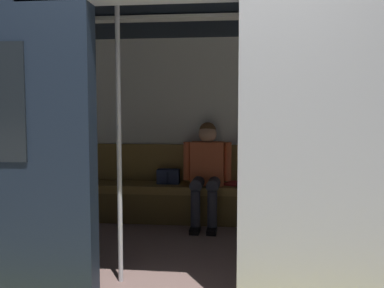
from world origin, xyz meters
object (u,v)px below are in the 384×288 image
at_px(book, 234,183).
at_px(grab_pole_door, 119,140).
at_px(bench_seat, 195,194).
at_px(person_seated, 207,167).
at_px(train_car, 179,88).
at_px(handbag, 168,176).

distance_m(book, grab_pole_door, 2.08).
distance_m(bench_seat, person_seated, 0.36).
xyz_separation_m(bench_seat, book, (-0.44, -0.08, 0.12)).
distance_m(bench_seat, book, 0.46).
distance_m(train_car, grab_pole_door, 0.93).
xyz_separation_m(handbag, grab_pole_door, (0.08, 1.79, 0.55)).
bearing_deg(book, train_car, 94.23).
relative_size(handbag, book, 1.18).
relative_size(bench_seat, grab_pole_door, 1.26).
xyz_separation_m(train_car, handbag, (0.27, -1.04, -0.98)).
height_order(person_seated, book, person_seated).
height_order(train_car, grab_pole_door, train_car).
bearing_deg(train_car, grab_pole_door, 65.32).
xyz_separation_m(bench_seat, grab_pole_door, (0.40, 1.72, 0.74)).
bearing_deg(train_car, book, -115.65).
bearing_deg(person_seated, grab_pole_door, 72.06).
relative_size(train_car, handbag, 24.62).
height_order(person_seated, handbag, person_seated).
relative_size(person_seated, grab_pole_door, 0.54).
bearing_deg(bench_seat, train_car, 86.47).
distance_m(handbag, grab_pole_door, 1.87).
height_order(bench_seat, book, book).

